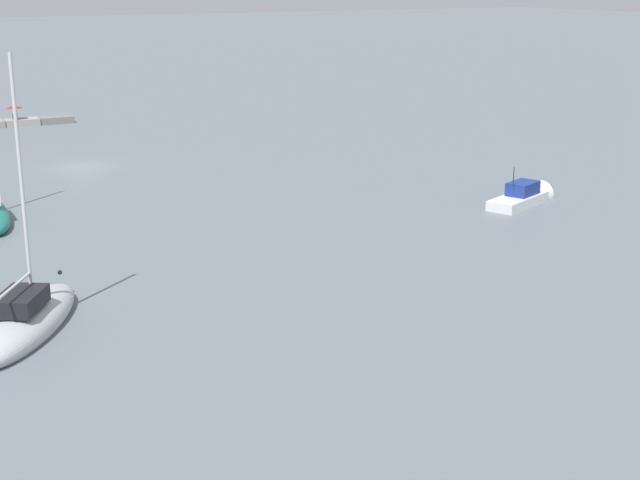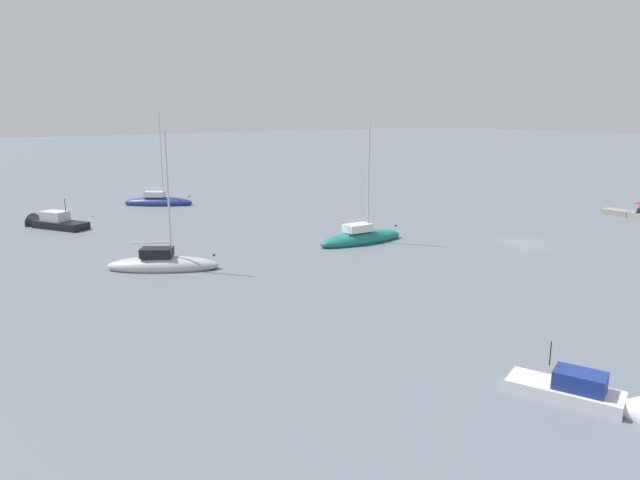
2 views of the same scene
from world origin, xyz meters
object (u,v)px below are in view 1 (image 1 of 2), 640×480
person_seated_blue_left (15,117)px  motorboat_white_far (525,198)px  sailboat_grey_near (27,321)px  umbrella_open_red (14,107)px

person_seated_blue_left → motorboat_white_far: bearing=112.3°
person_seated_blue_left → sailboat_grey_near: 51.60m
person_seated_blue_left → umbrella_open_red: (0.00, -0.13, 0.87)m
umbrella_open_red → person_seated_blue_left: bearing=92.0°
sailboat_grey_near → motorboat_white_far: (-30.00, -6.95, -0.09)m
sailboat_grey_near → motorboat_white_far: bearing=45.1°
person_seated_blue_left → sailboat_grey_near: bearing=76.6°
umbrella_open_red → sailboat_grey_near: size_ratio=0.13×
motorboat_white_far → sailboat_grey_near: bearing=-99.4°
sailboat_grey_near → motorboat_white_far: size_ratio=1.93×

